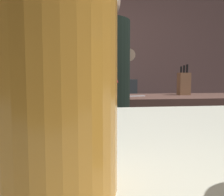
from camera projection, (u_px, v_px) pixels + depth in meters
name	position (u px, v px, depth m)	size (l,w,h in m)	color
wall_back	(84.00, 60.00, 3.46)	(5.20, 0.10, 2.70)	brown
prep_counter	(129.00, 150.00, 2.02)	(2.10, 0.60, 0.94)	#50352D
back_shelf	(99.00, 118.00, 3.29)	(1.00, 0.36, 1.07)	#343B3E
bartender	(103.00, 98.00, 1.49)	(0.43, 0.51, 1.66)	#2A303C
knife_block	(184.00, 83.00, 2.12)	(0.10, 0.08, 0.27)	brown
mixing_bowl	(61.00, 94.00, 1.95)	(0.17, 0.17, 0.05)	#C84D38
chefs_knife	(132.00, 96.00, 1.93)	(0.24, 0.03, 0.01)	silver
pint_glass_far	(53.00, 89.00, 0.14)	(0.08, 0.08, 0.13)	#AB6F26
bottle_soy	(128.00, 74.00, 3.23)	(0.05, 0.05, 0.19)	#2C61A1
bottle_hot_sauce	(102.00, 73.00, 3.17)	(0.08, 0.08, 0.22)	#355BA0
bottle_olive_oil	(109.00, 73.00, 3.15)	(0.06, 0.06, 0.22)	#4A8030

